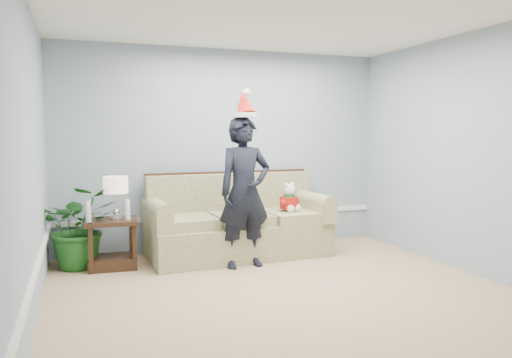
{
  "coord_description": "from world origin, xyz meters",
  "views": [
    {
      "loc": [
        -1.88,
        -4.04,
        1.57
      ],
      "look_at": [
        0.12,
        1.55,
        1.03
      ],
      "focal_mm": 35.0,
      "sensor_mm": 36.0,
      "label": 1
    }
  ],
  "objects": [
    {
      "name": "room_shell",
      "position": [
        0.0,
        0.0,
        1.35
      ],
      "size": [
        4.54,
        5.04,
        2.74
      ],
      "color": "tan",
      "rests_on": "ground"
    },
    {
      "name": "wainscot_trim",
      "position": [
        -1.18,
        1.18,
        0.45
      ],
      "size": [
        4.49,
        4.99,
        0.06
      ],
      "color": "white",
      "rests_on": "room_shell"
    },
    {
      "name": "sofa",
      "position": [
        0.03,
        2.03,
        0.38
      ],
      "size": [
        2.32,
        1.09,
        1.07
      ],
      "rotation": [
        0.0,
        0.0,
        0.05
      ],
      "color": "#4F5C2B",
      "rests_on": "room_shell"
    },
    {
      "name": "side_table",
      "position": [
        -1.54,
        1.93,
        0.22
      ],
      "size": [
        0.63,
        0.54,
        0.58
      ],
      "rotation": [
        0.0,
        0.0,
        -0.06
      ],
      "color": "#382014",
      "rests_on": "room_shell"
    },
    {
      "name": "table_lamp",
      "position": [
        -1.48,
        1.9,
        0.96
      ],
      "size": [
        0.28,
        0.28,
        0.5
      ],
      "color": "silver",
      "rests_on": "side_table"
    },
    {
      "name": "candle_pair",
      "position": [
        -1.58,
        1.82,
        0.69
      ],
      "size": [
        0.49,
        0.06,
        0.24
      ],
      "color": "silver",
      "rests_on": "side_table"
    },
    {
      "name": "houseplant",
      "position": [
        -1.89,
        2.08,
        0.49
      ],
      "size": [
        0.95,
        0.85,
        0.98
      ],
      "primitive_type": "imported",
      "rotation": [
        0.0,
        0.0,
        0.1
      ],
      "color": "#1A541A",
      "rests_on": "room_shell"
    },
    {
      "name": "man",
      "position": [
        -0.05,
        1.47,
        0.88
      ],
      "size": [
        0.68,
        0.49,
        1.77
      ],
      "primitive_type": "imported",
      "rotation": [
        0.0,
        0.0,
        0.1
      ],
      "color": "black",
      "rests_on": "room_shell"
    },
    {
      "name": "santa_hat",
      "position": [
        -0.05,
        1.48,
        1.9
      ],
      "size": [
        0.34,
        0.37,
        0.33
      ],
      "rotation": [
        0.0,
        0.0,
        0.26
      ],
      "color": "silver",
      "rests_on": "man"
    },
    {
      "name": "teddy_bear",
      "position": [
        0.69,
        1.88,
        0.7
      ],
      "size": [
        0.3,
        0.3,
        0.39
      ],
      "rotation": [
        0.0,
        0.0,
        0.36
      ],
      "color": "silver",
      "rests_on": "sofa"
    }
  ]
}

